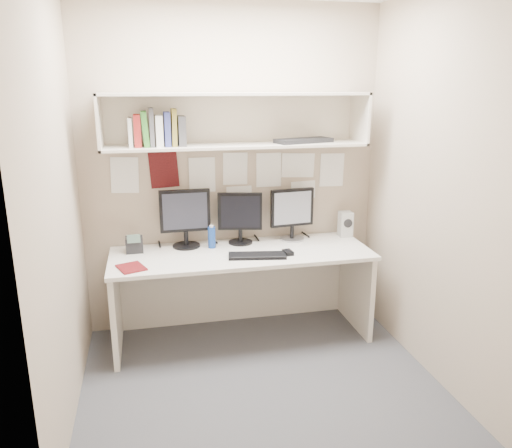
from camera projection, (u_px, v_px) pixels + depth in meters
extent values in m
cube|color=#434348|center=(260.00, 381.00, 3.45)|extent=(2.40, 2.00, 0.01)
cube|color=tan|center=(233.00, 171.00, 4.04)|extent=(2.40, 0.02, 2.60)
cube|color=tan|center=(312.00, 246.00, 2.16)|extent=(2.40, 0.02, 2.60)
cube|color=tan|center=(56.00, 207.00, 2.85)|extent=(0.02, 2.00, 2.60)
cube|color=tan|center=(434.00, 189.00, 3.35)|extent=(0.02, 2.00, 2.60)
cube|color=silver|center=(242.00, 254.00, 3.86)|extent=(2.00, 0.70, 0.03)
cube|color=silver|center=(235.00, 282.00, 4.27)|extent=(1.96, 0.02, 0.70)
cube|color=silver|center=(237.00, 145.00, 3.79)|extent=(2.00, 0.38, 0.02)
cube|color=silver|center=(236.00, 94.00, 3.69)|extent=(2.00, 0.38, 0.02)
cube|color=silver|center=(232.00, 118.00, 3.91)|extent=(2.00, 0.02, 0.40)
cube|color=silver|center=(99.00, 122.00, 3.54)|extent=(0.02, 0.38, 0.40)
cube|color=silver|center=(359.00, 118.00, 3.95)|extent=(0.02, 0.38, 0.40)
cylinder|color=black|center=(186.00, 246.00, 3.97)|extent=(0.22, 0.22, 0.02)
cylinder|color=black|center=(186.00, 238.00, 3.96)|extent=(0.04, 0.04, 0.11)
cube|color=black|center=(185.00, 211.00, 3.91)|extent=(0.40, 0.04, 0.34)
cube|color=black|center=(185.00, 211.00, 3.89)|extent=(0.35, 0.01, 0.29)
cylinder|color=black|center=(240.00, 242.00, 4.07)|extent=(0.20, 0.20, 0.01)
cylinder|color=black|center=(240.00, 236.00, 4.05)|extent=(0.03, 0.03, 0.10)
cube|color=black|center=(240.00, 211.00, 4.01)|extent=(0.36, 0.11, 0.30)
cube|color=black|center=(240.00, 212.00, 3.99)|extent=(0.31, 0.07, 0.26)
cylinder|color=#A5A5AA|center=(292.00, 239.00, 4.16)|extent=(0.20, 0.20, 0.01)
cylinder|color=black|center=(292.00, 232.00, 4.14)|extent=(0.03, 0.03, 0.10)
cube|color=black|center=(292.00, 208.00, 4.10)|extent=(0.37, 0.07, 0.31)
cube|color=#B0AFB4|center=(293.00, 208.00, 4.08)|extent=(0.32, 0.04, 0.27)
cube|color=black|center=(257.00, 256.00, 3.73)|extent=(0.45, 0.22, 0.02)
cube|color=black|center=(288.00, 252.00, 3.79)|extent=(0.07, 0.11, 0.03)
cube|color=#B5B5B0|center=(345.00, 224.00, 4.23)|extent=(0.11, 0.11, 0.21)
cylinder|color=black|center=(348.00, 223.00, 4.17)|extent=(0.07, 0.01, 0.07)
cylinder|color=navy|center=(212.00, 237.00, 3.93)|extent=(0.06, 0.06, 0.17)
cylinder|color=white|center=(211.00, 226.00, 3.90)|extent=(0.03, 0.03, 0.02)
cube|color=#5F1013|center=(131.00, 268.00, 3.50)|extent=(0.23, 0.25, 0.01)
cube|color=black|center=(134.00, 245.00, 3.83)|extent=(0.13, 0.11, 0.12)
cube|color=#4C6659|center=(134.00, 239.00, 3.76)|extent=(0.10, 0.01, 0.07)
cube|color=silver|center=(131.00, 132.00, 3.59)|extent=(0.03, 0.17, 0.21)
cube|color=maroon|center=(137.00, 131.00, 3.60)|extent=(0.05, 0.17, 0.23)
cube|color=#327A28|center=(145.00, 129.00, 3.60)|extent=(0.04, 0.17, 0.25)
cube|color=#49494E|center=(152.00, 127.00, 3.61)|extent=(0.03, 0.17, 0.28)
cube|color=white|center=(159.00, 131.00, 3.63)|extent=(0.05, 0.17, 0.22)
cube|color=navy|center=(167.00, 129.00, 3.64)|extent=(0.04, 0.17, 0.25)
cube|color=olive|center=(174.00, 127.00, 3.65)|extent=(0.03, 0.17, 0.27)
cube|color=#3D3D3F|center=(182.00, 131.00, 3.66)|extent=(0.05, 0.17, 0.22)
cube|color=black|center=(304.00, 141.00, 3.88)|extent=(0.49, 0.30, 0.03)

